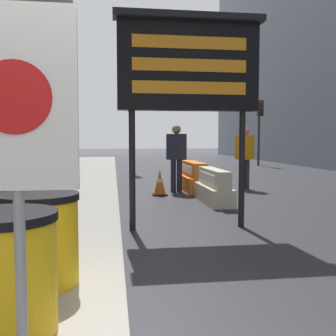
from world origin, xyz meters
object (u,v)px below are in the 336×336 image
at_px(pedestrian_worker, 245,153).
at_px(pedestrian_passerby, 176,153).
at_px(message_board, 189,67).
at_px(traffic_cone_near, 210,176).
at_px(warning_sign, 16,124).
at_px(jersey_barrier_orange_near, 193,178).
at_px(barrel_drum_foreground, 3,273).
at_px(jersey_barrier_cream, 214,188).
at_px(traffic_light_near_curb, 131,114).
at_px(traffic_light_far_side, 260,118).
at_px(barrel_drum_middle, 38,239).
at_px(traffic_cone_mid, 160,183).

height_order(pedestrian_worker, pedestrian_passerby, pedestrian_passerby).
xyz_separation_m(message_board, traffic_cone_near, (1.86, 5.97, -2.29)).
height_order(warning_sign, traffic_cone_near, warning_sign).
xyz_separation_m(message_board, pedestrian_worker, (2.57, 4.76, -1.52)).
distance_m(message_board, jersey_barrier_orange_near, 5.37).
relative_size(barrel_drum_foreground, jersey_barrier_orange_near, 0.42).
bearing_deg(pedestrian_passerby, barrel_drum_foreground, -59.85).
xyz_separation_m(warning_sign, jersey_barrier_cream, (2.76, 6.53, -1.18)).
distance_m(traffic_light_near_curb, traffic_light_far_side, 8.11).
height_order(barrel_drum_middle, message_board, message_board).
distance_m(barrel_drum_foreground, traffic_light_near_curb, 14.35).
height_order(barrel_drum_middle, jersey_barrier_orange_near, barrel_drum_middle).
relative_size(jersey_barrier_cream, pedestrian_passerby, 1.01).
height_order(traffic_cone_near, traffic_light_far_side, traffic_light_far_side).
height_order(jersey_barrier_orange_near, pedestrian_worker, pedestrian_worker).
bearing_deg(traffic_light_far_side, warning_sign, -114.51).
height_order(barrel_drum_middle, traffic_cone_near, barrel_drum_middle).
distance_m(barrel_drum_foreground, barrel_drum_middle, 0.91).
height_order(jersey_barrier_orange_near, traffic_light_near_curb, traffic_light_near_curb).
xyz_separation_m(traffic_light_near_curb, pedestrian_passerby, (0.93, -6.30, -1.42)).
bearing_deg(barrel_drum_middle, warning_sign, -83.08).
bearing_deg(traffic_cone_near, barrel_drum_foreground, -111.94).
bearing_deg(traffic_cone_mid, message_board, -89.85).
relative_size(jersey_barrier_orange_near, pedestrian_passerby, 1.08).
distance_m(message_board, traffic_light_far_side, 15.97).
distance_m(traffic_light_near_curb, pedestrian_passerby, 6.52).
xyz_separation_m(barrel_drum_middle, traffic_cone_mid, (1.86, 6.37, -0.22)).
xyz_separation_m(barrel_drum_middle, traffic_light_far_side, (8.61, 17.02, 2.04)).
xyz_separation_m(warning_sign, traffic_light_far_side, (8.43, 18.50, 1.07)).
bearing_deg(message_board, barrel_drum_foreground, -119.21).
relative_size(barrel_drum_middle, message_board, 0.25).
height_order(barrel_drum_foreground, barrel_drum_middle, same).
relative_size(warning_sign, traffic_light_far_side, 0.57).
height_order(jersey_barrier_orange_near, pedestrian_passerby, pedestrian_passerby).
bearing_deg(traffic_light_near_curb, barrel_drum_foreground, -96.12).
relative_size(warning_sign, traffic_cone_mid, 3.02).
relative_size(barrel_drum_foreground, message_board, 0.25).
distance_m(barrel_drum_middle, traffic_cone_near, 9.31).
xyz_separation_m(traffic_cone_near, traffic_cone_mid, (-1.87, -2.15, 0.03)).
xyz_separation_m(traffic_cone_near, pedestrian_worker, (0.71, -1.21, 0.76)).
height_order(barrel_drum_foreground, pedestrian_worker, pedestrian_worker).
bearing_deg(warning_sign, barrel_drum_middle, 96.92).
height_order(message_board, traffic_light_near_curb, traffic_light_near_curb).
bearing_deg(message_board, jersey_barrier_orange_near, 77.35).
height_order(traffic_cone_near, traffic_cone_mid, traffic_cone_mid).
bearing_deg(barrel_drum_foreground, traffic_light_near_curb, 83.88).
bearing_deg(pedestrian_worker, traffic_cone_near, -12.89).
distance_m(jersey_barrier_cream, jersey_barrier_orange_near, 2.27).
relative_size(traffic_cone_mid, pedestrian_passerby, 0.36).
height_order(traffic_cone_mid, pedestrian_passerby, pedestrian_passerby).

